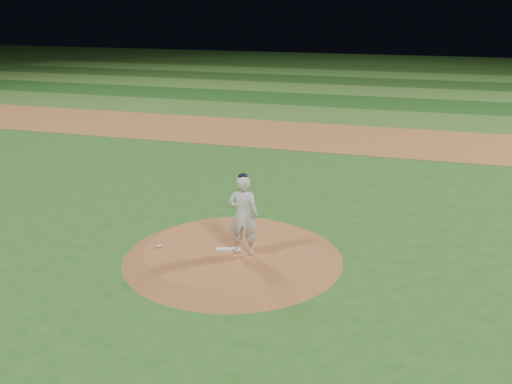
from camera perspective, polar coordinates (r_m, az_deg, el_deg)
ground at (r=14.45m, az=-2.32°, el=-6.56°), size 120.00×120.00×0.00m
infield_dirt_band at (r=27.39m, az=7.35°, el=5.47°), size 70.00×6.00×0.02m
outfield_stripe_0 at (r=32.71m, az=9.02°, el=7.51°), size 70.00×5.00×0.02m
outfield_stripe_1 at (r=37.60m, az=10.14°, el=8.87°), size 70.00×5.00×0.02m
outfield_stripe_2 at (r=42.51m, az=11.00°, el=9.91°), size 70.00×5.00×0.02m
outfield_stripe_3 at (r=47.44m, az=11.69°, el=10.73°), size 70.00×5.00×0.02m
outfield_stripe_4 at (r=52.38m, az=12.25°, el=11.40°), size 70.00×5.00×0.02m
outfield_stripe_5 at (r=57.34m, az=12.72°, el=11.95°), size 70.00×5.00×0.02m
pitchers_mound at (r=14.39m, az=-2.33°, el=-6.11°), size 5.50×5.50×0.25m
pitching_rubber at (r=14.28m, az=-2.77°, el=-5.71°), size 0.63×0.35×0.03m
rosin_bag at (r=14.58m, az=-9.65°, el=-5.34°), size 0.13×0.13×0.07m
pitcher_on_mound at (r=13.66m, az=-1.30°, el=-2.32°), size 0.79×0.57×2.06m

